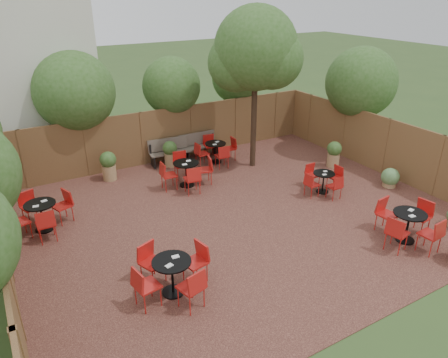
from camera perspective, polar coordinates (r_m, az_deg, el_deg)
ground at (r=12.22m, az=1.93°, el=-4.93°), size 80.00×80.00×0.00m
courtyard_paving at (r=12.21m, az=1.93°, el=-4.89°), size 12.00×10.00×0.02m
fence_back at (r=15.90m, az=-7.64°, el=6.03°), size 12.00×0.08×2.00m
fence_left at (r=10.29m, az=-27.94°, el=-7.85°), size 0.08×10.00×2.00m
fence_right at (r=15.57m, az=21.13°, el=4.13°), size 0.08×10.00×2.00m
neighbour_building at (r=17.13m, az=-27.01°, el=15.35°), size 5.00×4.00×8.00m
overhang_foliage at (r=12.94m, az=-10.88°, el=9.45°), size 15.71×10.65×2.72m
courtyard_tree at (r=14.47m, az=4.35°, el=16.66°), size 2.89×2.81×5.57m
park_bench_left at (r=16.16m, az=-3.51°, el=4.65°), size 1.53×0.49×0.94m
park_bench_right at (r=15.69m, az=-7.46°, el=3.84°), size 1.55×0.63×0.93m
bistro_tables at (r=12.05m, az=-0.74°, el=-2.76°), size 9.74×8.78×0.95m
planters at (r=14.40m, az=-11.63°, el=1.92°), size 11.12×3.74×1.16m
low_shrubs at (r=12.83m, az=27.05°, el=-4.60°), size 2.56×4.38×0.74m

